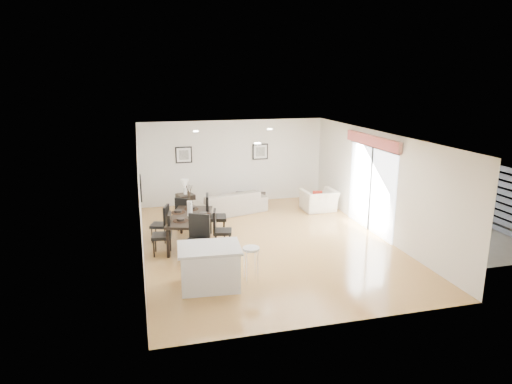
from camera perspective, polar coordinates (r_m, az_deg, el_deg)
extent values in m
plane|color=tan|center=(11.51, 1.32, -6.37)|extent=(8.00, 8.00, 0.00)
cube|color=silver|center=(14.90, -2.85, 3.80)|extent=(6.00, 0.04, 2.70)
cube|color=silver|center=(7.51, 9.79, -7.07)|extent=(6.00, 0.04, 2.70)
cube|color=silver|center=(10.70, -14.28, -0.83)|extent=(0.04, 8.00, 2.70)
cube|color=silver|center=(12.25, 14.99, 1.01)|extent=(0.04, 8.00, 2.70)
cube|color=white|center=(10.85, 1.41, 7.09)|extent=(6.00, 8.00, 0.02)
imported|color=gray|center=(13.84, -3.52, -1.33)|extent=(2.50, 1.56, 0.68)
imported|color=white|center=(14.23, 7.87, -1.05)|extent=(1.05, 0.93, 0.66)
imported|color=#345A26|center=(13.90, 25.84, -2.68)|extent=(0.79, 0.75, 0.69)
imported|color=#345A26|center=(14.42, 22.39, -1.85)|extent=(0.38, 0.38, 0.64)
cube|color=black|center=(11.27, -8.24, -3.11)|extent=(1.35, 1.97, 0.06)
cylinder|color=black|center=(10.68, -10.96, -6.34)|extent=(0.07, 0.07, 0.69)
cylinder|color=black|center=(12.24, -9.36, -3.58)|extent=(0.07, 0.07, 0.69)
cylinder|color=black|center=(10.55, -6.79, -6.44)|extent=(0.07, 0.07, 0.69)
cylinder|color=black|center=(12.12, -5.72, -3.63)|extent=(0.07, 0.07, 0.69)
cube|color=black|center=(10.88, -11.70, -5.41)|extent=(0.51, 0.51, 0.08)
cube|color=black|center=(10.77, -10.74, -3.97)|extent=(0.12, 0.45, 0.54)
cylinder|color=black|center=(11.15, -12.46, -6.30)|extent=(0.04, 0.04, 0.41)
cylinder|color=black|center=(11.11, -10.65, -6.27)|extent=(0.04, 0.04, 0.41)
cylinder|color=black|center=(10.82, -12.64, -6.95)|extent=(0.04, 0.04, 0.41)
cylinder|color=black|center=(10.79, -10.78, -6.92)|extent=(0.04, 0.04, 0.41)
cube|color=black|center=(11.74, -11.93, -4.09)|extent=(0.53, 0.53, 0.07)
cube|color=black|center=(11.61, -11.14, -2.89)|extent=(0.19, 0.41, 0.50)
cylinder|color=black|center=(12.01, -12.42, -4.85)|extent=(0.03, 0.03, 0.38)
cylinder|color=black|center=(11.92, -10.90, -4.92)|extent=(0.03, 0.03, 0.38)
cylinder|color=black|center=(11.71, -12.87, -5.37)|extent=(0.03, 0.03, 0.38)
cylinder|color=black|center=(11.62, -11.32, -5.45)|extent=(0.03, 0.03, 0.38)
cube|color=black|center=(11.03, -4.19, -4.95)|extent=(0.52, 0.52, 0.08)
cube|color=black|center=(10.96, -5.20, -3.60)|extent=(0.15, 0.43, 0.52)
cylinder|color=black|center=(10.95, -3.32, -6.40)|extent=(0.03, 0.03, 0.39)
cylinder|color=black|center=(10.96, -5.10, -6.40)|extent=(0.03, 0.03, 0.39)
cylinder|color=black|center=(11.26, -3.27, -5.79)|extent=(0.03, 0.03, 0.39)
cylinder|color=black|center=(11.28, -5.00, -5.79)|extent=(0.03, 0.03, 0.39)
cube|color=black|center=(11.85, -4.99, -3.22)|extent=(0.57, 0.57, 0.09)
cube|color=black|center=(11.76, -6.09, -1.77)|extent=(0.14, 0.51, 0.60)
cylinder|color=black|center=(11.75, -3.98, -4.76)|extent=(0.04, 0.04, 0.46)
cylinder|color=black|center=(11.75, -5.91, -4.81)|extent=(0.04, 0.04, 0.46)
cylinder|color=black|center=(12.13, -4.05, -4.15)|extent=(0.04, 0.04, 0.46)
cylinder|color=black|center=(12.12, -5.92, -4.20)|extent=(0.04, 0.04, 0.46)
cube|color=black|center=(10.22, -7.42, -6.30)|extent=(0.66, 0.66, 0.09)
cube|color=black|center=(10.30, -7.08, -4.29)|extent=(0.46, 0.28, 0.58)
cylinder|color=black|center=(10.21, -8.76, -7.96)|extent=(0.04, 0.04, 0.45)
cylinder|color=black|center=(10.54, -8.01, -7.20)|extent=(0.04, 0.04, 0.45)
cylinder|color=black|center=(10.08, -6.71, -8.18)|extent=(0.04, 0.04, 0.45)
cylinder|color=black|center=(10.42, -6.02, -7.40)|extent=(0.04, 0.04, 0.45)
cube|color=black|center=(12.50, -8.82, -2.82)|extent=(0.56, 0.56, 0.07)
cube|color=black|center=(12.26, -9.16, -1.89)|extent=(0.40, 0.23, 0.50)
cylinder|color=black|center=(12.66, -7.83, -3.64)|extent=(0.03, 0.03, 0.38)
cylinder|color=black|center=(12.37, -8.32, -4.10)|extent=(0.03, 0.03, 0.38)
cylinder|color=black|center=(12.77, -9.22, -3.54)|extent=(0.03, 0.03, 0.38)
cylinder|color=black|center=(12.48, -9.74, -3.99)|extent=(0.03, 0.03, 0.38)
cylinder|color=white|center=(11.21, -8.28, -2.04)|extent=(0.13, 0.13, 0.38)
cylinder|color=black|center=(11.30, -6.62, -2.82)|extent=(0.37, 0.37, 0.01)
cylinder|color=black|center=(11.29, -6.62, -2.67)|extent=(0.19, 0.19, 0.05)
cylinder|color=black|center=(11.81, -8.08, -2.11)|extent=(0.37, 0.37, 0.01)
cylinder|color=black|center=(11.80, -8.08, -1.96)|extent=(0.19, 0.19, 0.05)
cylinder|color=black|center=(11.57, -9.73, -2.52)|extent=(0.37, 0.37, 0.01)
cylinder|color=black|center=(11.56, -9.73, -2.37)|extent=(0.19, 0.19, 0.05)
cylinder|color=black|center=(10.91, -9.40, -3.55)|extent=(0.37, 0.37, 0.01)
cylinder|color=black|center=(10.90, -9.41, -3.39)|extent=(0.19, 0.19, 0.05)
cylinder|color=black|center=(10.74, -7.37, -3.76)|extent=(0.37, 0.37, 0.01)
cylinder|color=black|center=(10.73, -7.38, -3.60)|extent=(0.19, 0.19, 0.05)
cube|color=black|center=(14.69, -0.74, -0.96)|extent=(1.12, 0.87, 0.39)
cube|color=black|center=(13.91, -8.78, -1.51)|extent=(0.58, 0.58, 0.62)
cylinder|color=white|center=(13.81, -8.84, 0.12)|extent=(0.11, 0.11, 0.19)
cone|color=white|center=(13.75, -8.88, 1.04)|extent=(0.24, 0.24, 0.26)
cube|color=maroon|center=(14.07, 7.69, -0.43)|extent=(0.30, 0.15, 0.28)
cube|color=silver|center=(9.13, -5.81, -9.46)|extent=(1.18, 0.92, 0.79)
cube|color=#BCBCBF|center=(8.96, -5.88, -6.97)|extent=(1.28, 1.02, 0.06)
cylinder|color=white|center=(9.15, -0.62, -7.10)|extent=(0.34, 0.34, 0.05)
cylinder|color=silver|center=(9.41, -0.10, -8.84)|extent=(0.02, 0.02, 0.72)
cylinder|color=silver|center=(9.37, -1.46, -8.97)|extent=(0.02, 0.02, 0.72)
cylinder|color=silver|center=(9.16, -1.14, -9.52)|extent=(0.02, 0.02, 0.72)
cylinder|color=silver|center=(9.21, 0.26, -9.38)|extent=(0.02, 0.02, 0.72)
cube|color=black|center=(14.59, -9.02, 4.61)|extent=(0.52, 0.03, 0.52)
cube|color=white|center=(14.59, -9.02, 4.61)|extent=(0.44, 0.04, 0.44)
cube|color=#51514D|center=(14.59, -9.02, 4.61)|extent=(0.30, 0.04, 0.30)
cube|color=black|center=(15.03, 0.53, 5.06)|extent=(0.52, 0.03, 0.52)
cube|color=white|center=(15.03, 0.53, 5.06)|extent=(0.44, 0.04, 0.44)
cube|color=#51514D|center=(15.03, 0.53, 5.06)|extent=(0.30, 0.04, 0.30)
cube|color=black|center=(10.44, -14.20, 0.49)|extent=(0.03, 0.52, 0.52)
cube|color=white|center=(10.44, -14.20, 0.49)|extent=(0.04, 0.44, 0.44)
cube|color=#51514D|center=(10.44, -14.20, 0.49)|extent=(0.04, 0.30, 0.30)
cube|color=white|center=(12.55, 14.18, 0.32)|extent=(0.02, 2.40, 2.25)
cube|color=black|center=(12.54, 14.10, 0.31)|extent=(0.03, 0.05, 2.25)
cube|color=black|center=(12.32, 14.42, 5.49)|extent=(0.03, 2.50, 0.05)
cube|color=maroon|center=(12.28, 14.31, 6.22)|extent=(0.10, 2.70, 0.28)
plane|color=gray|center=(13.90, 21.25, -3.69)|extent=(6.00, 6.00, 0.00)
cube|color=#323235|center=(14.40, 25.46, 0.20)|extent=(0.08, 5.50, 1.80)
cube|color=brown|center=(16.15, 19.72, 2.53)|extent=(0.35, 0.35, 2.00)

